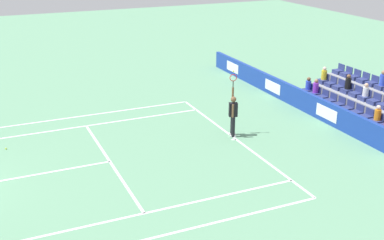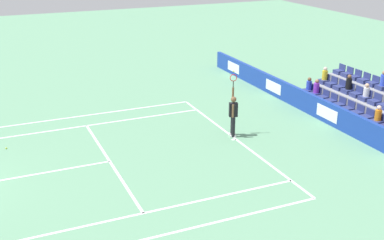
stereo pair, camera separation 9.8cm
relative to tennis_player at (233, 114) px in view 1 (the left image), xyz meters
The scene contains 12 objects.
line_baseline 1.07m from the tennis_player, behind, with size 10.97×0.10×0.01m, color white.
line_service 5.64m from the tennis_player, 94.20° to the left, with size 8.23×0.10×0.01m, color white.
line_centre_service 8.80m from the tennis_player, 92.66° to the left, with size 0.10×6.40×0.01m, color white.
line_singles_sideline_left 7.12m from the tennis_player, 58.24° to the left, with size 0.10×11.89×0.01m, color white.
line_singles_sideline_right 7.57m from the tennis_player, 127.04° to the left, with size 0.10×11.89×0.01m, color white.
line_doubles_sideline_left 7.92m from the tennis_player, 49.71° to the left, with size 0.10×11.89×0.01m, color white.
line_doubles_sideline_right 8.46m from the tennis_player, 134.52° to the left, with size 0.10×11.89×0.01m, color white.
line_centre_mark 1.08m from the tennis_player, 160.18° to the left, with size 0.10×0.20×0.01m, color white.
sponsor_barrier 4.79m from the tennis_player, 94.89° to the right, with size 22.72×0.22×1.01m.
tennis_player is the anchor object (origin of this frame).
stadium_stand 7.08m from the tennis_player, 93.27° to the right, with size 6.82×2.85×2.18m.
loose_tennis_ball 9.46m from the tennis_player, 75.10° to the left, with size 0.07×0.07×0.07m, color #D1E533.
Camera 1 is at (-16.98, -2.36, 8.16)m, focal length 46.24 mm.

